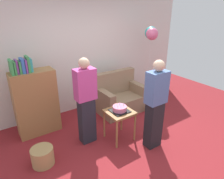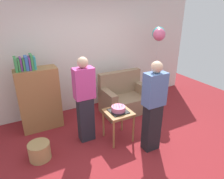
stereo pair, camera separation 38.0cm
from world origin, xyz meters
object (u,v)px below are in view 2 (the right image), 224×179
at_px(person_blowing_candles, 85,100).
at_px(balloon_bunch, 159,34).
at_px(person_holding_cake, 153,107).
at_px(bookshelf, 39,98).
at_px(side_table, 118,116).
at_px(handbag, 156,112).
at_px(birthday_cake, 118,109).
at_px(wicker_basket, 40,151).
at_px(couch, 124,98).

distance_m(person_blowing_candles, balloon_bunch, 2.46).
relative_size(person_holding_cake, balloon_bunch, 0.84).
xyz_separation_m(person_blowing_candles, person_holding_cake, (0.92, -0.80, 0.00)).
xyz_separation_m(bookshelf, side_table, (1.22, -1.12, -0.18)).
bearing_deg(person_blowing_candles, handbag, 4.13).
xyz_separation_m(bookshelf, balloon_bunch, (2.84, -0.18, 1.11)).
xyz_separation_m(side_table, birthday_cake, (-0.00, 0.00, 0.14)).
distance_m(person_holding_cake, handbag, 1.41).
height_order(bookshelf, wicker_basket, bookshelf).
xyz_separation_m(side_table, person_holding_cake, (0.38, -0.52, 0.33)).
distance_m(birthday_cake, handbag, 1.39).
relative_size(birthday_cake, balloon_bunch, 0.16).
distance_m(couch, person_blowing_candles, 1.47).
bearing_deg(person_holding_cake, bookshelf, -22.96).
relative_size(side_table, person_blowing_candles, 0.37).
relative_size(birthday_cake, wicker_basket, 0.89).
height_order(couch, birthday_cake, couch).
bearing_deg(balloon_bunch, wicker_basket, -165.35).
height_order(person_holding_cake, balloon_bunch, balloon_bunch).
distance_m(wicker_basket, handbag, 2.68).
xyz_separation_m(handbag, balloon_bunch, (0.39, 0.60, 1.70)).
relative_size(bookshelf, handbag, 5.67).
distance_m(person_blowing_candles, wicker_basket, 1.14).
bearing_deg(birthday_cake, side_table, -19.58).
bearing_deg(birthday_cake, bookshelf, 137.45).
bearing_deg(side_table, handbag, 15.47).
bearing_deg(couch, person_blowing_candles, -152.43).
relative_size(couch, wicker_basket, 3.06).
bearing_deg(wicker_basket, side_table, -5.46).
xyz_separation_m(person_blowing_candles, balloon_bunch, (2.16, 0.65, 0.96)).
height_order(person_holding_cake, wicker_basket, person_holding_cake).
bearing_deg(person_blowing_candles, side_table, -25.62).
height_order(couch, bookshelf, bookshelf).
xyz_separation_m(couch, person_blowing_candles, (-1.23, -0.64, 0.49)).
xyz_separation_m(person_holding_cake, handbag, (0.85, 0.86, -0.73)).
height_order(wicker_basket, balloon_bunch, balloon_bunch).
bearing_deg(couch, wicker_basket, -159.69).
height_order(side_table, person_blowing_candles, person_blowing_candles).
bearing_deg(birthday_cake, couch, 53.42).
bearing_deg(couch, bookshelf, 174.34).
height_order(bookshelf, side_table, bookshelf).
distance_m(birthday_cake, balloon_bunch, 2.20).
distance_m(couch, balloon_bunch, 1.73).
bearing_deg(person_holding_cake, wicker_basket, 2.98).
height_order(birthday_cake, handbag, birthday_cake).
relative_size(couch, birthday_cake, 3.44).
bearing_deg(person_holding_cake, handbag, -112.16).
xyz_separation_m(wicker_basket, handbag, (2.68, 0.20, -0.05)).
xyz_separation_m(side_table, balloon_bunch, (1.62, 0.94, 1.29)).
bearing_deg(side_table, balloon_bunch, 30.07).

